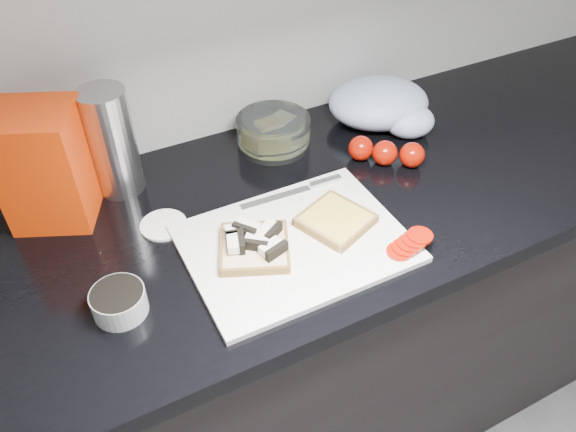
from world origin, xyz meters
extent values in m
cube|color=black|center=(0.00, 1.20, 0.43)|extent=(3.50, 0.60, 0.86)
cube|color=black|center=(0.00, 1.20, 0.88)|extent=(3.50, 0.64, 0.04)
cube|color=white|center=(-0.02, 1.08, 0.91)|extent=(0.40, 0.30, 0.01)
cube|color=beige|center=(-0.10, 1.09, 0.92)|extent=(0.16, 0.16, 0.02)
cube|color=white|center=(-0.12, 1.13, 0.94)|extent=(0.05, 0.03, 0.02)
cube|color=black|center=(-0.12, 1.13, 0.94)|extent=(0.05, 0.02, 0.02)
cube|color=white|center=(-0.10, 1.13, 0.94)|extent=(0.05, 0.05, 0.02)
cube|color=black|center=(-0.10, 1.13, 0.94)|extent=(0.04, 0.04, 0.02)
cube|color=white|center=(-0.07, 1.11, 0.94)|extent=(0.05, 0.04, 0.02)
cube|color=black|center=(-0.07, 1.11, 0.94)|extent=(0.05, 0.03, 0.02)
cube|color=white|center=(-0.14, 1.10, 0.94)|extent=(0.04, 0.05, 0.02)
cube|color=black|center=(-0.14, 1.10, 0.94)|extent=(0.02, 0.05, 0.02)
cube|color=white|center=(-0.10, 1.09, 0.94)|extent=(0.05, 0.05, 0.02)
cube|color=black|center=(-0.10, 1.09, 0.94)|extent=(0.04, 0.04, 0.02)
cube|color=white|center=(-0.08, 1.06, 0.94)|extent=(0.05, 0.04, 0.02)
cube|color=black|center=(-0.08, 1.06, 0.94)|extent=(0.05, 0.02, 0.02)
cube|color=beige|center=(0.07, 1.09, 0.92)|extent=(0.15, 0.15, 0.02)
cube|color=gold|center=(0.07, 1.09, 0.93)|extent=(0.13, 0.13, 0.00)
cylinder|color=#981003|center=(0.13, 0.97, 0.91)|extent=(0.06, 0.06, 0.01)
cylinder|color=#981003|center=(0.14, 0.97, 0.92)|extent=(0.06, 0.06, 0.01)
cylinder|color=#981003|center=(0.15, 0.97, 0.92)|extent=(0.06, 0.06, 0.01)
cylinder|color=#981003|center=(0.16, 0.97, 0.93)|extent=(0.05, 0.05, 0.01)
cylinder|color=#981003|center=(0.18, 0.97, 0.93)|extent=(0.05, 0.05, 0.01)
cube|color=#B5B4B9|center=(0.00, 1.21, 0.91)|extent=(0.15, 0.02, 0.00)
cube|color=#B5B4B9|center=(0.11, 1.20, 0.92)|extent=(0.07, 0.02, 0.01)
cylinder|color=#979B9C|center=(-0.35, 1.08, 0.92)|extent=(0.09, 0.09, 0.04)
cylinder|color=black|center=(-0.35, 1.08, 0.94)|extent=(0.09, 0.09, 0.01)
cylinder|color=white|center=(-0.23, 1.25, 0.90)|extent=(0.12, 0.12, 0.01)
cylinder|color=silver|center=(0.08, 1.40, 0.93)|extent=(0.17, 0.17, 0.07)
cube|color=gold|center=(0.07, 1.39, 0.93)|extent=(0.05, 0.04, 0.04)
cube|color=#DFD685|center=(0.11, 1.41, 0.92)|extent=(0.07, 0.07, 0.01)
cube|color=red|center=(-0.39, 1.38, 1.02)|extent=(0.19, 0.18, 0.23)
cylinder|color=#ADACB1|center=(-0.26, 1.40, 1.01)|extent=(0.09, 0.09, 0.22)
ellipsoid|color=silver|center=(0.35, 1.37, 0.95)|extent=(0.29, 0.26, 0.11)
ellipsoid|color=silver|center=(0.38, 1.29, 0.94)|extent=(0.14, 0.13, 0.07)
sphere|color=#981003|center=(0.27, 1.22, 0.93)|extent=(0.06, 0.06, 0.06)
sphere|color=#981003|center=(0.32, 1.19, 0.93)|extent=(0.06, 0.06, 0.06)
sphere|color=#981003|center=(0.23, 1.26, 0.93)|extent=(0.06, 0.06, 0.06)
camera|label=1|loc=(-0.38, 0.43, 1.64)|focal=35.00mm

